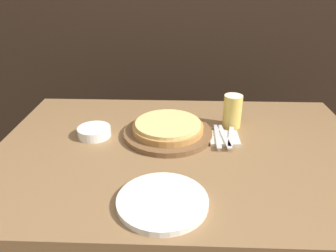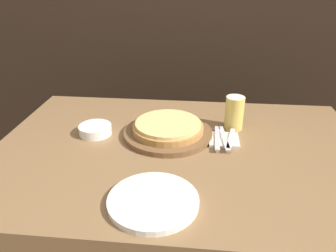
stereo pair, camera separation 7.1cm
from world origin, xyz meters
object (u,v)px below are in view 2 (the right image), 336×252
at_px(pizza_on_board, 168,130).
at_px(side_bowl, 95,130).
at_px(spoon, 231,138).
at_px(dinner_plate, 153,201).
at_px(beer_glass, 234,111).
at_px(dinner_knife, 224,138).
at_px(fork, 217,138).

bearing_deg(pizza_on_board, side_bowl, -176.71).
bearing_deg(spoon, pizza_on_board, 173.43).
bearing_deg(dinner_plate, beer_glass, 62.85).
bearing_deg(beer_glass, spoon, -98.19).
bearing_deg(spoon, dinner_plate, -122.12).
bearing_deg(dinner_knife, fork, 180.00).
bearing_deg(dinner_plate, pizza_on_board, 90.04).
bearing_deg(dinner_knife, beer_glass, 70.39).
bearing_deg(fork, side_bowl, 178.64).
relative_size(pizza_on_board, fork, 1.83).
xyz_separation_m(fork, dinner_knife, (0.02, 0.00, 0.00)).
distance_m(dinner_plate, dinner_knife, 0.43).
height_order(beer_glass, dinner_knife, beer_glass).
relative_size(beer_glass, dinner_plate, 0.53).
relative_size(side_bowl, fork, 0.68).
height_order(dinner_plate, side_bowl, side_bowl).
bearing_deg(fork, dinner_knife, 0.00).
bearing_deg(pizza_on_board, dinner_knife, -7.34).
height_order(pizza_on_board, fork, pizza_on_board).
relative_size(pizza_on_board, dinner_knife, 1.83).
distance_m(dinner_plate, side_bowl, 0.48).
height_order(beer_glass, fork, beer_glass).
distance_m(side_bowl, spoon, 0.52).
bearing_deg(pizza_on_board, beer_glass, 19.60).
relative_size(beer_glass, spoon, 0.84).
height_order(dinner_plate, spoon, dinner_plate).
relative_size(side_bowl, spoon, 0.80).
bearing_deg(dinner_knife, spoon, 0.00).
distance_m(beer_glass, dinner_knife, 0.14).
bearing_deg(pizza_on_board, dinner_plate, -89.96).
xyz_separation_m(beer_glass, fork, (-0.07, -0.12, -0.06)).
distance_m(pizza_on_board, dinner_plate, 0.40).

